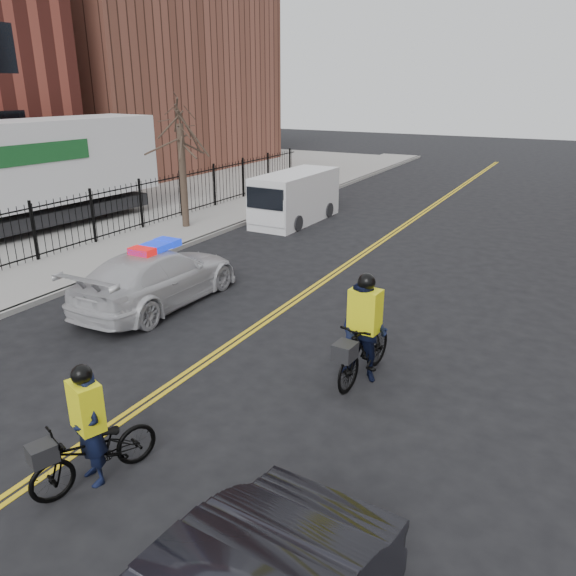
# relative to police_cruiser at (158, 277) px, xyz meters

# --- Properties ---
(ground) EXTENTS (120.00, 120.00, 0.00)m
(ground) POSITION_rel_police_cruiser_xyz_m (3.11, -3.14, -0.76)
(ground) COLOR black
(ground) RESTS_ON ground
(center_line_left) EXTENTS (0.10, 60.00, 0.01)m
(center_line_left) POSITION_rel_police_cruiser_xyz_m (3.03, 4.86, -0.76)
(center_line_left) COLOR gold
(center_line_left) RESTS_ON ground
(center_line_right) EXTENTS (0.10, 60.00, 0.01)m
(center_line_right) POSITION_rel_police_cruiser_xyz_m (3.19, 4.86, -0.76)
(center_line_right) COLOR gold
(center_line_right) RESTS_ON ground
(sidewalk) EXTENTS (3.00, 60.00, 0.15)m
(sidewalk) POSITION_rel_police_cruiser_xyz_m (-4.39, 4.86, -0.69)
(sidewalk) COLOR #989490
(sidewalk) RESTS_ON ground
(curb) EXTENTS (0.20, 60.00, 0.15)m
(curb) POSITION_rel_police_cruiser_xyz_m (-2.89, 4.86, -0.69)
(curb) COLOR #989490
(curb) RESTS_ON ground
(iron_fence) EXTENTS (0.12, 28.00, 2.00)m
(iron_fence) POSITION_rel_police_cruiser_xyz_m (-5.89, 4.86, 0.24)
(iron_fence) COLOR black
(iron_fence) RESTS_ON ground
(warehouse_far) EXTENTS (14.00, 18.00, 14.00)m
(warehouse_far) POSITION_rel_police_cruiser_xyz_m (-19.89, 20.86, 6.24)
(warehouse_far) COLOR brown
(warehouse_far) RESTS_ON ground
(street_tree) EXTENTS (3.20, 3.20, 4.80)m
(street_tree) POSITION_rel_police_cruiser_xyz_m (-4.49, 6.86, 2.77)
(street_tree) COLOR #382921
(street_tree) RESTS_ON sidewalk
(police_cruiser) EXTENTS (2.17, 5.23, 1.67)m
(police_cruiser) POSITION_rel_police_cruiser_xyz_m (0.00, 0.00, 0.00)
(police_cruiser) COLOR silver
(police_cruiser) RESTS_ON ground
(cargo_van) EXTENTS (2.01, 5.00, 2.08)m
(cargo_van) POSITION_rel_police_cruiser_xyz_m (-1.28, 10.14, 0.26)
(cargo_van) COLOR white
(cargo_van) RESTS_ON ground
(cyclist_near) EXTENTS (1.29, 2.06, 1.91)m
(cyclist_near) POSITION_rel_police_cruiser_xyz_m (3.92, -6.03, -0.10)
(cyclist_near) COLOR black
(cyclist_near) RESTS_ON ground
(cyclist_far) EXTENTS (1.05, 2.24, 2.22)m
(cyclist_far) POSITION_rel_police_cruiser_xyz_m (6.29, -1.24, 0.12)
(cyclist_far) COLOR black
(cyclist_far) RESTS_ON ground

